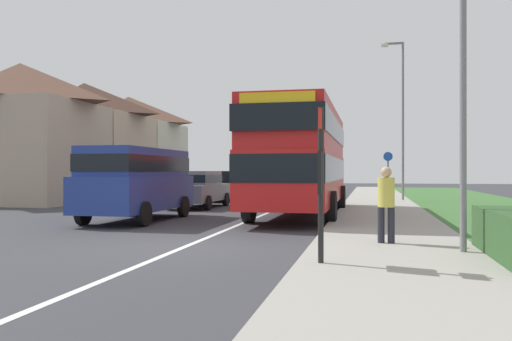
% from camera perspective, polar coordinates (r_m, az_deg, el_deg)
% --- Properties ---
extents(ground_plane, '(120.00, 120.00, 0.00)m').
position_cam_1_polar(ground_plane, '(11.11, -7.72, -8.24)').
color(ground_plane, '#38383D').
extents(lane_marking_centre, '(0.14, 60.00, 0.01)m').
position_cam_1_polar(lane_marking_centre, '(18.79, 0.66, -4.89)').
color(lane_marking_centre, silver).
rests_on(lane_marking_centre, ground_plane).
extents(pavement_near_side, '(3.20, 68.00, 0.12)m').
position_cam_1_polar(pavement_near_side, '(16.42, 13.79, -5.39)').
color(pavement_near_side, '#9E998E').
rests_on(pavement_near_side, ground_plane).
extents(double_decker_bus, '(2.80, 9.97, 3.70)m').
position_cam_1_polar(double_decker_bus, '(18.48, 4.92, 1.66)').
color(double_decker_bus, red).
rests_on(double_decker_bus, ground_plane).
extents(parked_van_blue, '(2.11, 5.22, 2.29)m').
position_cam_1_polar(parked_van_blue, '(17.11, -12.78, -0.82)').
color(parked_van_blue, navy).
rests_on(parked_van_blue, ground_plane).
extents(parked_car_grey, '(1.91, 4.46, 1.59)m').
position_cam_1_polar(parked_car_grey, '(22.82, -6.36, -1.84)').
color(parked_car_grey, slate).
rests_on(parked_car_grey, ground_plane).
extents(parked_car_black, '(1.95, 4.23, 1.59)m').
position_cam_1_polar(parked_car_black, '(27.98, -3.09, -1.52)').
color(parked_car_black, black).
rests_on(parked_car_black, ground_plane).
extents(parked_car_dark_green, '(1.89, 3.94, 1.74)m').
position_cam_1_polar(parked_car_dark_green, '(32.57, -0.95, -1.20)').
color(parked_car_dark_green, '#19472D').
rests_on(parked_car_dark_green, ground_plane).
extents(pedestrian_at_stop, '(0.34, 0.34, 1.67)m').
position_cam_1_polar(pedestrian_at_stop, '(10.96, 13.99, -3.23)').
color(pedestrian_at_stop, '#23232D').
rests_on(pedestrian_at_stop, ground_plane).
extents(bus_stop_sign, '(0.09, 0.52, 2.60)m').
position_cam_1_polar(bus_stop_sign, '(8.39, 7.08, -0.33)').
color(bus_stop_sign, black).
rests_on(bus_stop_sign, ground_plane).
extents(cycle_route_sign, '(0.44, 0.08, 2.52)m').
position_cam_1_polar(cycle_route_sign, '(26.23, 14.18, -0.42)').
color(cycle_route_sign, slate).
rests_on(cycle_route_sign, ground_plane).
extents(street_lamp_near, '(1.14, 0.20, 7.61)m').
position_cam_1_polar(street_lamp_near, '(10.54, 21.06, 15.22)').
color(street_lamp_near, slate).
rests_on(street_lamp_near, ground_plane).
extents(street_lamp_mid, '(1.14, 0.20, 8.22)m').
position_cam_1_polar(street_lamp_mid, '(28.02, 15.51, 6.24)').
color(street_lamp_mid, slate).
rests_on(street_lamp_mid, ground_plane).
extents(house_terrace_far_side, '(6.99, 17.83, 6.97)m').
position_cam_1_polar(house_terrace_far_side, '(33.58, -18.23, 3.16)').
color(house_terrace_far_side, tan).
rests_on(house_terrace_far_side, ground_plane).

